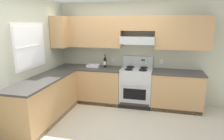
% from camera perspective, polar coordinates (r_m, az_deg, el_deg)
% --- Properties ---
extents(ground_plane, '(7.04, 7.04, 0.00)m').
position_cam_1_polar(ground_plane, '(4.10, -2.76, -15.95)').
color(ground_plane, beige).
extents(wall_back, '(4.68, 0.57, 2.55)m').
position_cam_1_polar(wall_back, '(5.03, 6.45, 7.21)').
color(wall_back, '#B7BAA3').
rests_on(wall_back, ground_plane).
extents(wall_left, '(0.47, 4.00, 2.55)m').
position_cam_1_polar(wall_left, '(4.54, -21.82, 3.97)').
color(wall_left, '#B7BAA3').
rests_on(wall_left, ground_plane).
extents(counter_back_run, '(3.60, 0.65, 0.91)m').
position_cam_1_polar(counter_back_run, '(5.00, 3.28, -4.84)').
color(counter_back_run, tan).
rests_on(counter_back_run, ground_plane).
extents(counter_left_run, '(0.63, 1.91, 0.91)m').
position_cam_1_polar(counter_left_run, '(4.39, -18.79, -8.16)').
color(counter_left_run, tan).
rests_on(counter_left_run, ground_plane).
extents(stove, '(0.76, 0.62, 1.20)m').
position_cam_1_polar(stove, '(4.96, 6.94, -4.74)').
color(stove, '#B7BABC').
rests_on(stove, ground_plane).
extents(wine_bottle, '(0.07, 0.07, 0.34)m').
position_cam_1_polar(wine_bottle, '(5.06, -2.02, 2.39)').
color(wine_bottle, black).
rests_on(wine_bottle, counter_back_run).
extents(bowl, '(0.32, 0.21, 0.06)m').
position_cam_1_polar(bowl, '(5.12, -5.45, 1.13)').
color(bowl, silver).
rests_on(bowl, counter_back_run).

